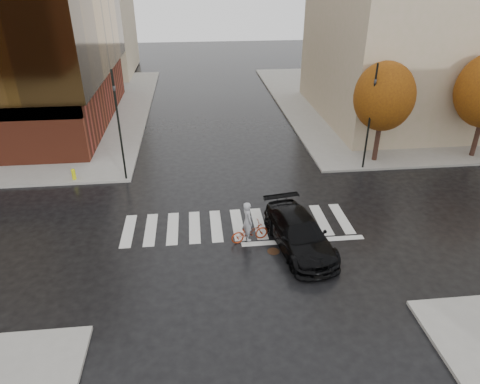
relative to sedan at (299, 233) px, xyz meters
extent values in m
plane|color=black|center=(-2.64, 1.80, -0.78)|extent=(120.00, 120.00, 0.00)
cube|color=gray|center=(18.36, 22.80, -0.70)|extent=(30.00, 30.00, 0.15)
cube|color=silver|center=(-2.64, 2.30, -0.77)|extent=(12.00, 3.00, 0.01)
cube|color=tan|center=(14.36, 18.80, 8.37)|extent=(16.00, 16.00, 18.00)
cylinder|color=black|center=(7.36, 9.20, 0.77)|extent=(0.32, 0.32, 2.80)
ellipsoid|color=#8B4A0D|center=(7.36, 9.20, 3.69)|extent=(3.80, 3.80, 4.37)
cylinder|color=black|center=(14.36, 9.20, 0.77)|extent=(0.32, 0.32, 2.80)
imported|color=black|center=(0.00, 0.00, 0.00)|extent=(3.00, 5.65, 1.56)
imported|color=maroon|center=(-2.22, 0.80, -0.29)|extent=(1.96, 1.08, 0.98)
imported|color=#95979D|center=(-2.32, 0.80, 0.34)|extent=(0.64, 0.82, 1.98)
cylinder|color=black|center=(-8.94, 8.10, 2.68)|extent=(0.12, 0.12, 6.62)
imported|color=black|center=(-8.94, 8.10, 5.08)|extent=(0.20, 0.18, 0.83)
cylinder|color=black|center=(6.14, 8.10, 2.68)|extent=(0.12, 0.12, 6.61)
imported|color=black|center=(6.14, 8.10, 5.07)|extent=(0.17, 0.19, 0.83)
cylinder|color=#CCCF0C|center=(-12.08, 8.30, -0.34)|extent=(0.23, 0.23, 0.58)
sphere|color=#CCCF0C|center=(-12.08, 8.30, -0.05)|extent=(0.25, 0.25, 0.25)
cylinder|color=#3D2516|center=(-1.23, -0.20, -0.77)|extent=(0.63, 0.63, 0.01)
camera|label=1|loc=(-4.53, -16.17, 11.00)|focal=32.00mm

